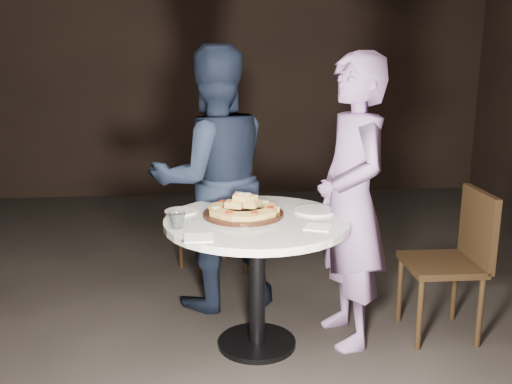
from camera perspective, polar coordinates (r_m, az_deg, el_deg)
floor at (r=3.29m, az=-1.45°, el=-14.83°), size 7.00×7.00×0.00m
table at (r=3.03m, az=0.09°, el=-5.12°), size 1.03×1.03×0.73m
serving_board at (r=3.03m, az=-1.27°, el=-2.20°), size 0.49×0.49×0.02m
focaccia_pile at (r=3.03m, az=-1.28°, el=-1.50°), size 0.38×0.38×0.10m
plate_left at (r=3.12m, az=-7.52°, el=-1.94°), size 0.21×0.21×0.01m
plate_right at (r=3.12m, az=5.91°, el=-1.87°), size 0.29×0.29×0.01m
water_glass at (r=2.84m, az=-7.89°, el=-2.84°), size 0.09×0.09×0.08m
napkin_near at (r=2.68m, az=-5.75°, el=-4.57°), size 0.14×0.14×0.01m
napkin_far at (r=2.84m, az=6.24°, el=-3.50°), size 0.17×0.17×0.01m
chair_far at (r=4.04m, az=-3.85°, el=-1.47°), size 0.56×0.57×0.89m
chair_right at (r=3.39m, az=19.46°, el=-5.78°), size 0.42×0.40×0.84m
diner_navy at (r=3.52m, az=-4.31°, el=1.25°), size 0.92×0.80×1.63m
diner_teal at (r=3.10m, az=9.51°, el=-1.03°), size 0.45×0.62×1.59m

